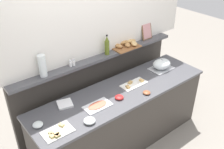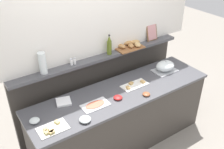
% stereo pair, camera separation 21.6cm
% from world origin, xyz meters
% --- Properties ---
extents(ground_plane, '(12.00, 12.00, 0.00)m').
position_xyz_m(ground_plane, '(0.00, 0.60, 0.00)').
color(ground_plane, gray).
extents(buffet_counter, '(2.47, 0.69, 0.88)m').
position_xyz_m(buffet_counter, '(0.00, 0.00, 0.44)').
color(buffet_counter, '#3D3833').
rests_on(buffet_counter, ground_plane).
extents(back_ledge_unit, '(2.52, 0.22, 1.20)m').
position_xyz_m(back_ledge_unit, '(0.00, 0.52, 0.63)').
color(back_ledge_unit, '#3D3833').
rests_on(back_ledge_unit, ground_plane).
extents(upper_wall_panel, '(3.12, 0.08, 1.40)m').
position_xyz_m(upper_wall_panel, '(0.00, 0.55, 1.90)').
color(upper_wall_panel, white).
rests_on(upper_wall_panel, back_ledge_unit).
extents(sandwich_platter_rear, '(0.31, 0.20, 0.04)m').
position_xyz_m(sandwich_platter_rear, '(-1.01, -0.17, 0.90)').
color(sandwich_platter_rear, white).
rests_on(sandwich_platter_rear, buffet_counter).
extents(sandwich_platter_side, '(0.37, 0.17, 0.04)m').
position_xyz_m(sandwich_platter_side, '(0.22, 0.02, 0.89)').
color(sandwich_platter_side, white).
rests_on(sandwich_platter_side, buffet_counter).
extents(cold_cuts_platter, '(0.33, 0.19, 0.02)m').
position_xyz_m(cold_cuts_platter, '(-0.43, -0.07, 0.89)').
color(cold_cuts_platter, silver).
rests_on(cold_cuts_platter, buffet_counter).
extents(serving_cloche, '(0.34, 0.24, 0.17)m').
position_xyz_m(serving_cloche, '(0.81, 0.07, 0.96)').
color(serving_cloche, '#B7BABF').
rests_on(serving_cloche, buffet_counter).
extents(glass_bowl_large, '(0.13, 0.13, 0.05)m').
position_xyz_m(glass_bowl_large, '(-0.66, -0.24, 0.91)').
color(glass_bowl_large, silver).
rests_on(glass_bowl_large, buffet_counter).
extents(glass_bowl_medium, '(0.11, 0.11, 0.04)m').
position_xyz_m(glass_bowl_medium, '(-1.12, 0.05, 0.90)').
color(glass_bowl_medium, silver).
rests_on(glass_bowl_medium, buffet_counter).
extents(condiment_bowl_red, '(0.11, 0.11, 0.04)m').
position_xyz_m(condiment_bowl_red, '(-0.13, -0.11, 0.90)').
color(condiment_bowl_red, red).
rests_on(condiment_bowl_red, buffet_counter).
extents(condiment_bowl_cream, '(0.10, 0.10, 0.03)m').
position_xyz_m(condiment_bowl_cream, '(0.20, -0.24, 0.90)').
color(condiment_bowl_cream, brown).
rests_on(condiment_bowl_cream, buffet_counter).
extents(napkin_stack, '(0.21, 0.21, 0.02)m').
position_xyz_m(napkin_stack, '(-0.71, 0.20, 0.90)').
color(napkin_stack, white).
rests_on(napkin_stack, buffet_counter).
extents(olive_oil_bottle, '(0.06, 0.06, 0.28)m').
position_xyz_m(olive_oil_bottle, '(0.10, 0.44, 1.33)').
color(olive_oil_bottle, '#56661E').
rests_on(olive_oil_bottle, back_ledge_unit).
extents(salt_shaker, '(0.03, 0.03, 0.09)m').
position_xyz_m(salt_shaker, '(-0.45, 0.45, 1.24)').
color(salt_shaker, white).
rests_on(salt_shaker, back_ledge_unit).
extents(pepper_shaker, '(0.03, 0.03, 0.09)m').
position_xyz_m(pepper_shaker, '(-0.41, 0.45, 1.24)').
color(pepper_shaker, white).
rests_on(pepper_shaker, back_ledge_unit).
extents(bread_basket, '(0.42, 0.27, 0.08)m').
position_xyz_m(bread_basket, '(0.47, 0.46, 1.23)').
color(bread_basket, brown).
rests_on(bread_basket, back_ledge_unit).
extents(framed_picture, '(0.19, 0.07, 0.24)m').
position_xyz_m(framed_picture, '(0.89, 0.48, 1.32)').
color(framed_picture, brown).
rests_on(framed_picture, back_ledge_unit).
extents(water_carafe, '(0.09, 0.09, 0.26)m').
position_xyz_m(water_carafe, '(-0.81, 0.45, 1.33)').
color(water_carafe, silver).
rests_on(water_carafe, back_ledge_unit).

